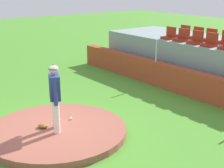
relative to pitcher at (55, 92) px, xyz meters
The scene contains 15 objects.
ground_plane 1.25m from the pitcher, 153.28° to the left, with size 60.00×60.00×0.00m, color #488E2A.
pitchers_mound 1.16m from the pitcher, 153.28° to the left, with size 3.82×3.82×0.18m, color #955242.
pitcher is the anchor object (origin of this frame).
baseball 1.28m from the pitcher, 119.02° to the left, with size 0.07×0.07×0.07m, color white.
fielding_glove 1.09m from the pitcher, 145.32° to the right, with size 0.30×0.20×0.11m, color brown.
brick_barrier 5.57m from the pitcher, 91.15° to the left, with size 12.86×0.40×0.94m, color #A24125.
fence_post_left 5.82m from the pitcher, 108.47° to the left, with size 0.06×0.06×0.88m, color silver.
bleacher_platform 7.65m from the pitcher, 90.83° to the left, with size 11.22×3.11×1.70m, color gray.
stadium_chair_0 7.02m from the pitcher, 108.48° to the left, with size 0.48×0.44×0.50m.
stadium_chair_1 6.82m from the pitcher, 102.99° to the left, with size 0.48×0.44×0.50m.
stadium_chair_2 6.68m from the pitcher, 96.83° to the left, with size 0.48×0.44×0.50m.
stadium_chair_3 6.61m from the pitcher, 91.03° to the left, with size 0.48×0.44×0.50m.
stadium_chair_7 7.86m from the pitcher, 106.33° to the left, with size 0.48×0.44×0.50m.
stadium_chair_8 7.70m from the pitcher, 101.27° to the left, with size 0.48×0.44×0.50m.
stadium_chair_9 7.58m from the pitcher, 96.23° to the left, with size 0.48×0.44×0.50m.
Camera 1 is at (7.60, -3.94, 4.01)m, focal length 53.92 mm.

